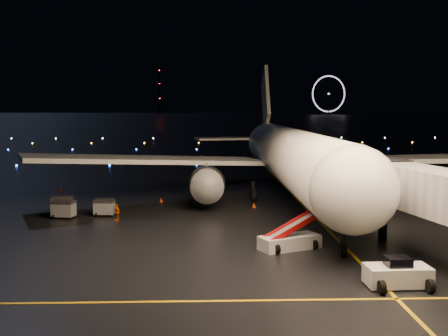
% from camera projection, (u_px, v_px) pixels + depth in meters
% --- Properties ---
extents(ground, '(2000.00, 2000.00, 0.00)m').
position_uv_depth(ground, '(202.00, 124.00, 338.88)').
color(ground, black).
rests_on(ground, ground).
extents(lane_centre, '(0.25, 80.00, 0.02)m').
position_uv_depth(lane_centre, '(312.00, 214.00, 56.16)').
color(lane_centre, '#D1A00A').
rests_on(lane_centre, ground).
extents(lane_cross, '(60.00, 0.25, 0.02)m').
position_uv_depth(lane_cross, '(90.00, 303.00, 30.74)').
color(lane_cross, '#D1A00A').
rests_on(lane_cross, ground).
extents(airliner, '(60.51, 57.49, 17.11)m').
position_uv_depth(airliner, '(289.00, 125.00, 65.17)').
color(airliner, white).
rests_on(airliner, ground).
extents(pushback_tug, '(3.83, 2.10, 1.79)m').
position_uv_depth(pushback_tug, '(398.00, 272.00, 33.45)').
color(pushback_tug, silver).
rests_on(pushback_tug, ground).
extents(belt_loader, '(6.97, 4.46, 3.30)m').
position_uv_depth(belt_loader, '(290.00, 227.00, 42.18)').
color(belt_loader, silver).
rests_on(belt_loader, ground).
extents(crew_c, '(0.88, 1.00, 1.62)m').
position_uv_depth(crew_c, '(117.00, 212.00, 52.75)').
color(crew_c, '#EE5D00').
rests_on(crew_c, ground).
extents(safety_cone_0, '(0.56, 0.56, 0.53)m').
position_uv_depth(safety_cone_0, '(254.00, 205.00, 59.84)').
color(safety_cone_0, '#F43D09').
rests_on(safety_cone_0, ground).
extents(safety_cone_1, '(0.55, 0.55, 0.54)m').
position_uv_depth(safety_cone_1, '(202.00, 198.00, 64.49)').
color(safety_cone_1, '#F43D09').
rests_on(safety_cone_1, ground).
extents(safety_cone_2, '(0.40, 0.40, 0.44)m').
position_uv_depth(safety_cone_2, '(161.00, 200.00, 63.13)').
color(safety_cone_2, '#F43D09').
rests_on(safety_cone_2, ground).
extents(safety_cone_3, '(0.55, 0.55, 0.54)m').
position_uv_depth(safety_cone_3, '(60.00, 189.00, 71.28)').
color(safety_cone_3, '#F43D09').
rests_on(safety_cone_3, ground).
extents(ferris_wheel, '(49.33, 16.80, 52.00)m').
position_uv_depth(ferris_wheel, '(329.00, 95.00, 759.23)').
color(ferris_wheel, black).
rests_on(ferris_wheel, ground).
extents(radio_mast, '(1.80, 1.80, 64.00)m').
position_uv_depth(radio_mast, '(160.00, 91.00, 770.43)').
color(radio_mast, black).
rests_on(radio_mast, ground).
extents(taxiway_lights, '(164.00, 92.00, 0.36)m').
position_uv_depth(taxiway_lights, '(199.00, 147.00, 146.13)').
color(taxiway_lights, black).
rests_on(taxiway_lights, ground).
extents(baggage_cart_0, '(1.96, 1.42, 1.61)m').
position_uv_depth(baggage_cart_0, '(104.00, 208.00, 55.17)').
color(baggage_cart_0, slate).
rests_on(baggage_cart_0, ground).
extents(baggage_cart_1, '(2.27, 1.77, 1.74)m').
position_uv_depth(baggage_cart_1, '(64.00, 209.00, 53.98)').
color(baggage_cart_1, slate).
rests_on(baggage_cart_1, ground).
extents(baggage_cart_2, '(2.42, 1.92, 1.83)m').
position_uv_depth(baggage_cart_2, '(62.00, 206.00, 55.54)').
color(baggage_cart_2, slate).
rests_on(baggage_cart_2, ground).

